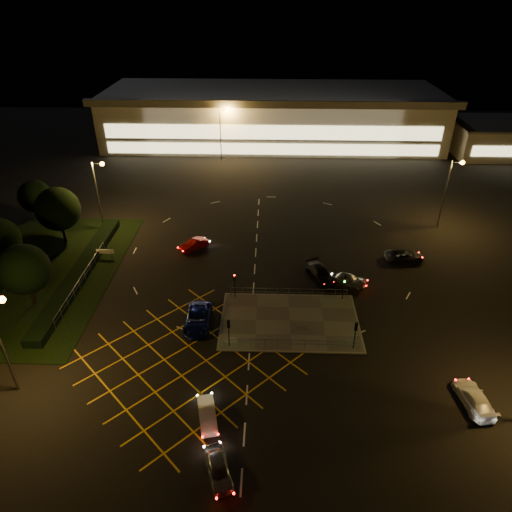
{
  "coord_description": "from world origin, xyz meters",
  "views": [
    {
      "loc": [
        -0.34,
        -39.35,
        30.59
      ],
      "look_at": [
        -1.83,
        7.83,
        2.0
      ],
      "focal_mm": 32.0,
      "sensor_mm": 36.0,
      "label": 1
    }
  ],
  "objects_px": {
    "car_near_silver": "(218,469)",
    "car_circ_red": "(194,244)",
    "car_far_dkgrey": "(321,274)",
    "signal_se": "(356,330)",
    "car_left_blue": "(198,319)",
    "signal_sw": "(229,328)",
    "car_right_silver": "(349,280)",
    "signal_nw": "(235,280)",
    "car_queue_white": "(207,414)",
    "car_approach_white": "(474,398)",
    "car_east_grey": "(404,256)",
    "signal_ne": "(344,282)"
  },
  "relations": [
    {
      "from": "car_near_silver",
      "to": "car_approach_white",
      "type": "distance_m",
      "value": 21.91
    },
    {
      "from": "signal_ne",
      "to": "car_far_dkgrey",
      "type": "height_order",
      "value": "signal_ne"
    },
    {
      "from": "car_queue_white",
      "to": "signal_se",
      "type": "bearing_deg",
      "value": 20.25
    },
    {
      "from": "car_right_silver",
      "to": "signal_se",
      "type": "bearing_deg",
      "value": -167.94
    },
    {
      "from": "signal_se",
      "to": "car_right_silver",
      "type": "height_order",
      "value": "signal_se"
    },
    {
      "from": "car_circ_red",
      "to": "car_east_grey",
      "type": "distance_m",
      "value": 27.19
    },
    {
      "from": "signal_ne",
      "to": "car_near_silver",
      "type": "relative_size",
      "value": 0.79
    },
    {
      "from": "signal_ne",
      "to": "signal_nw",
      "type": "bearing_deg",
      "value": 180.0
    },
    {
      "from": "signal_se",
      "to": "car_right_silver",
      "type": "relative_size",
      "value": 0.77
    },
    {
      "from": "car_queue_white",
      "to": "signal_nw",
      "type": "bearing_deg",
      "value": 72.94
    },
    {
      "from": "car_right_silver",
      "to": "car_left_blue",
      "type": "bearing_deg",
      "value": 133.02
    },
    {
      "from": "car_left_blue",
      "to": "car_right_silver",
      "type": "bearing_deg",
      "value": 24.01
    },
    {
      "from": "signal_sw",
      "to": "car_queue_white",
      "type": "distance_m",
      "value": 8.94
    },
    {
      "from": "car_right_silver",
      "to": "car_circ_red",
      "type": "bearing_deg",
      "value": 85.84
    },
    {
      "from": "car_near_silver",
      "to": "car_far_dkgrey",
      "type": "height_order",
      "value": "car_far_dkgrey"
    },
    {
      "from": "car_left_blue",
      "to": "car_circ_red",
      "type": "relative_size",
      "value": 1.41
    },
    {
      "from": "car_near_silver",
      "to": "car_queue_white",
      "type": "xyz_separation_m",
      "value": [
        -1.38,
        4.78,
        -0.05
      ]
    },
    {
      "from": "signal_se",
      "to": "car_right_silver",
      "type": "xyz_separation_m",
      "value": [
        1.08,
        10.99,
        -1.67
      ]
    },
    {
      "from": "car_near_silver",
      "to": "car_circ_red",
      "type": "distance_m",
      "value": 32.86
    },
    {
      "from": "car_near_silver",
      "to": "signal_nw",
      "type": "bearing_deg",
      "value": 72.17
    },
    {
      "from": "car_far_dkgrey",
      "to": "car_circ_red",
      "type": "xyz_separation_m",
      "value": [
        -16.11,
        6.68,
        -0.09
      ]
    },
    {
      "from": "signal_se",
      "to": "car_circ_red",
      "type": "xyz_separation_m",
      "value": [
        -18.2,
        18.73,
        -1.71
      ]
    },
    {
      "from": "car_right_silver",
      "to": "car_east_grey",
      "type": "xyz_separation_m",
      "value": [
        7.83,
        5.72,
        -0.02
      ]
    },
    {
      "from": "signal_ne",
      "to": "car_right_silver",
      "type": "xyz_separation_m",
      "value": [
        1.08,
        3.01,
        -1.67
      ]
    },
    {
      "from": "car_near_silver",
      "to": "car_queue_white",
      "type": "relative_size",
      "value": 1.05
    },
    {
      "from": "signal_nw",
      "to": "car_circ_red",
      "type": "height_order",
      "value": "signal_nw"
    },
    {
      "from": "car_queue_white",
      "to": "car_approach_white",
      "type": "relative_size",
      "value": 0.79
    },
    {
      "from": "signal_se",
      "to": "car_left_blue",
      "type": "distance_m",
      "value": 15.9
    },
    {
      "from": "car_near_silver",
      "to": "car_left_blue",
      "type": "bearing_deg",
      "value": 84.26
    },
    {
      "from": "signal_sw",
      "to": "car_right_silver",
      "type": "relative_size",
      "value": 0.77
    },
    {
      "from": "signal_sw",
      "to": "car_circ_red",
      "type": "relative_size",
      "value": 0.8
    },
    {
      "from": "signal_se",
      "to": "car_queue_white",
      "type": "xyz_separation_m",
      "value": [
        -13.06,
        -8.7,
        -1.74
      ]
    },
    {
      "from": "signal_se",
      "to": "signal_nw",
      "type": "relative_size",
      "value": 1.0
    },
    {
      "from": "car_far_dkgrey",
      "to": "car_circ_red",
      "type": "height_order",
      "value": "car_far_dkgrey"
    },
    {
      "from": "car_left_blue",
      "to": "car_right_silver",
      "type": "relative_size",
      "value": 1.37
    },
    {
      "from": "car_east_grey",
      "to": "car_approach_white",
      "type": "bearing_deg",
      "value": 175.9
    },
    {
      "from": "signal_sw",
      "to": "car_queue_white",
      "type": "xyz_separation_m",
      "value": [
        -1.06,
        -8.7,
        -1.74
      ]
    },
    {
      "from": "car_left_blue",
      "to": "car_far_dkgrey",
      "type": "xyz_separation_m",
      "value": [
        13.41,
        8.91,
        -0.03
      ]
    },
    {
      "from": "car_circ_red",
      "to": "car_approach_white",
      "type": "relative_size",
      "value": 0.82
    },
    {
      "from": "signal_nw",
      "to": "signal_sw",
      "type": "bearing_deg",
      "value": -90.0
    },
    {
      "from": "car_east_grey",
      "to": "signal_ne",
      "type": "bearing_deg",
      "value": 129.92
    },
    {
      "from": "signal_nw",
      "to": "car_near_silver",
      "type": "distance_m",
      "value": 21.53
    },
    {
      "from": "car_far_dkgrey",
      "to": "car_circ_red",
      "type": "relative_size",
      "value": 1.3
    },
    {
      "from": "signal_sw",
      "to": "car_circ_red",
      "type": "xyz_separation_m",
      "value": [
        -6.2,
        18.73,
        -1.71
      ]
    },
    {
      "from": "signal_sw",
      "to": "signal_ne",
      "type": "xyz_separation_m",
      "value": [
        12.0,
        7.99,
        0.0
      ]
    },
    {
      "from": "signal_sw",
      "to": "car_near_silver",
      "type": "bearing_deg",
      "value": 91.39
    },
    {
      "from": "signal_nw",
      "to": "car_approach_white",
      "type": "distance_m",
      "value": 25.55
    },
    {
      "from": "car_left_blue",
      "to": "car_near_silver",
      "type": "bearing_deg",
      "value": -78.35
    },
    {
      "from": "signal_sw",
      "to": "car_left_blue",
      "type": "bearing_deg",
      "value": -41.94
    },
    {
      "from": "car_right_silver",
      "to": "car_approach_white",
      "type": "distance_m",
      "value": 19.12
    }
  ]
}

